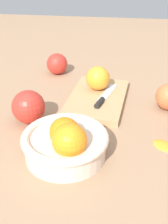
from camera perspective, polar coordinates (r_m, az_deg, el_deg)
The scene contains 8 objects.
ground_plane at distance 0.73m, azimuth 4.15°, elevation -0.75°, with size 2.40×2.40×0.00m, color #997556.
bowl at distance 0.57m, azimuth -3.67°, elevation -6.03°, with size 0.18×0.18×0.09m.
cutting_board at distance 0.79m, azimuth 2.67°, elevation 2.70°, with size 0.25×0.15×0.02m, color tan.
orange_on_board at distance 0.81m, azimuth 2.78°, elevation 6.77°, with size 0.07×0.07×0.07m, color orange.
knife at distance 0.77m, azimuth 3.97°, elevation 2.81°, with size 0.15×0.06×0.01m.
apple_back_right at distance 0.97m, azimuth -5.41°, elevation 9.56°, with size 0.07×0.07×0.07m, color red.
apple_back_left at distance 0.70m, azimuth -11.04°, elevation 1.01°, with size 0.08×0.08×0.08m, color red.
citrus_peel at distance 0.64m, azimuth 15.63°, elevation -6.24°, with size 0.05×0.04×0.01m, color orange.
Camera 1 is at (-0.63, -0.04, 0.37)m, focal length 45.73 mm.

